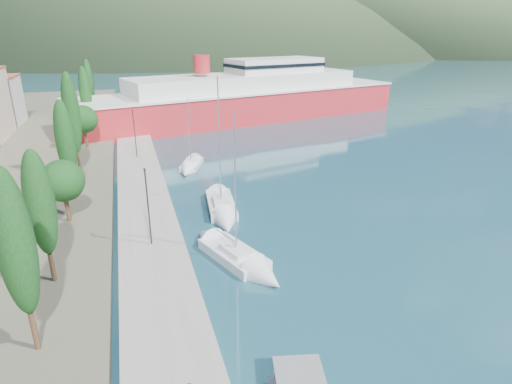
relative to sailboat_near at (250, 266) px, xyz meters
name	(u,v)px	position (x,y,z in m)	size (l,w,h in m)	color
ground	(156,86)	(2.42, 112.37, -0.33)	(1400.00, 1400.00, 0.00)	#1E4B5A
quay	(142,190)	(-6.58, 18.37, 0.07)	(5.00, 88.00, 0.80)	gray
tree_row	(74,128)	(-13.16, 25.33, 5.67)	(3.87, 64.72, 11.54)	#47301E
lamp_posts	(147,199)	(-6.58, 6.04, 3.75)	(0.15, 47.52, 6.06)	#2D2D33
sailboat_near	(250,266)	(0.00, 0.00, 0.00)	(5.39, 8.94, 12.34)	silver
sailboat_mid	(224,214)	(0.27, 9.63, 0.00)	(3.56, 9.68, 13.61)	silver
sailboat_far	(189,168)	(-0.64, 24.77, -0.05)	(4.32, 6.88, 9.66)	silver
ferry	(247,99)	(15.32, 54.40, 3.60)	(66.34, 29.42, 12.90)	red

